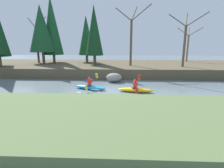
{
  "coord_description": "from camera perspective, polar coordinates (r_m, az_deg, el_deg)",
  "views": [
    {
      "loc": [
        0.5,
        -13.6,
        3.66
      ],
      "look_at": [
        -0.09,
        -0.05,
        0.55
      ],
      "focal_mm": 28.0,
      "sensor_mm": 36.0,
      "label": 1
    }
  ],
  "objects": [
    {
      "name": "kayaker_lead",
      "position": [
        13.7,
        7.76,
        -1.74
      ],
      "size": [
        2.79,
        2.06,
        1.2
      ],
      "rotation": [
        0.0,
        0.0,
        -0.18
      ],
      "color": "yellow",
      "rests_on": "ground"
    },
    {
      "name": "conifer_tree_mid_right",
      "position": [
        25.69,
        -8.41,
        15.4
      ],
      "size": [
        2.31,
        2.31,
        6.45
      ],
      "color": "brown",
      "rests_on": "riverbank_far"
    },
    {
      "name": "conifer_tree_mid_left",
      "position": [
        25.7,
        -22.17,
        16.39
      ],
      "size": [
        3.3,
        3.3,
        7.55
      ],
      "color": "brown",
      "rests_on": "riverbank_far"
    },
    {
      "name": "riverbank_far",
      "position": [
        23.9,
        1.28,
        5.43
      ],
      "size": [
        44.0,
        11.44,
        1.09
      ],
      "color": "brown",
      "rests_on": "ground"
    },
    {
      "name": "bare_tree_downstream",
      "position": [
        28.93,
        23.52,
        11.63
      ],
      "size": [
        2.89,
        2.86,
        5.18
      ],
      "color": "#7A664C",
      "rests_on": "riverbank_far"
    },
    {
      "name": "bare_tree_upstream",
      "position": [
        26.68,
        -23.19,
        12.88
      ],
      "size": [
        3.54,
        3.5,
        6.42
      ],
      "color": "brown",
      "rests_on": "riverbank_far"
    },
    {
      "name": "bare_tree_mid_downstream",
      "position": [
        21.9,
        22.67,
        12.83
      ],
      "size": [
        3.41,
        3.37,
        6.17
      ],
      "color": "brown",
      "rests_on": "riverbank_far"
    },
    {
      "name": "conifer_tree_right",
      "position": [
        22.49,
        -5.87,
        16.96
      ],
      "size": [
        2.22,
        2.22,
        7.21
      ],
      "color": "brown",
      "rests_on": "riverbank_far"
    },
    {
      "name": "kayaker_middle",
      "position": [
        14.47,
        -6.81,
        -1.02
      ],
      "size": [
        2.75,
        2.02,
        1.2
      ],
      "rotation": [
        0.0,
        0.0,
        -0.33
      ],
      "color": "#1993D6",
      "rests_on": "ground"
    },
    {
      "name": "bare_tree_mid_upstream",
      "position": [
        21.46,
        6.34,
        14.94
      ],
      "size": [
        3.91,
        3.87,
        7.13
      ],
      "color": "brown",
      "rests_on": "riverbank_far"
    },
    {
      "name": "ground_plane",
      "position": [
        14.1,
        0.38,
        -2.14
      ],
      "size": [
        90.0,
        90.0,
        0.0
      ],
      "primitive_type": "plane",
      "color": "slate"
    },
    {
      "name": "boulder_midstream",
      "position": [
        17.22,
        0.66,
        2.13
      ],
      "size": [
        1.55,
        1.21,
        0.87
      ],
      "color": "gray",
      "rests_on": "ground"
    },
    {
      "name": "conifer_tree_centre",
      "position": [
        26.53,
        -19.08,
        17.52
      ],
      "size": [
        2.78,
        2.78,
        8.92
      ],
      "color": "brown",
      "rests_on": "riverbank_far"
    },
    {
      "name": "riverbank_near",
      "position": [
        7.98,
        -1.33,
        -11.81
      ],
      "size": [
        44.0,
        6.25,
        0.65
      ],
      "color": "#5B7042",
      "rests_on": "ground"
    }
  ]
}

